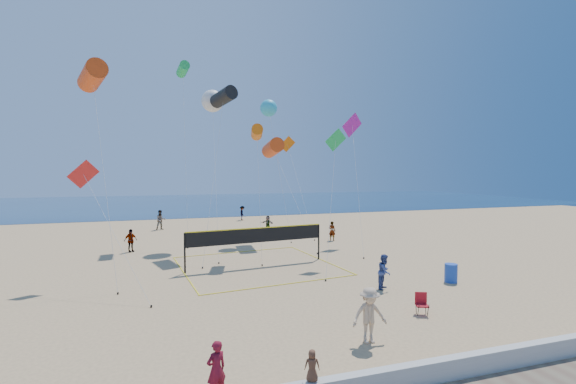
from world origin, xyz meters
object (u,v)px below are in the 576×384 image
object	(u,v)px
volleyball_net	(257,240)
trash_barrel	(451,273)
woman	(216,369)
camp_chair	(421,302)

from	to	relation	value
volleyball_net	trash_barrel	bearing A→B (deg)	-42.71
woman	trash_barrel	xyz separation A→B (m)	(12.92, 6.69, -0.26)
woman	camp_chair	size ratio (longest dim) A/B	1.54
woman	volleyball_net	world-z (taller)	volleyball_net
camp_chair	trash_barrel	xyz separation A→B (m)	(4.32, 3.37, -0.01)
woman	camp_chair	world-z (taller)	woman
woman	camp_chair	distance (m)	9.22
woman	trash_barrel	distance (m)	14.55
woman	volleyball_net	distance (m)	13.78
trash_barrel	woman	bearing A→B (deg)	-152.62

